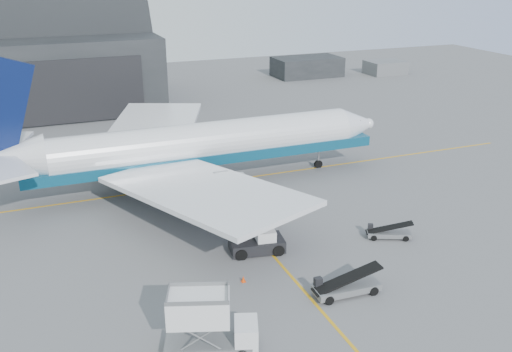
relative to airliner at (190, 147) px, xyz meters
name	(u,v)px	position (x,y,z in m)	size (l,w,h in m)	color
ground	(283,267)	(1.99, -20.01, -4.51)	(200.00, 200.00, 0.00)	#565659
taxi_lines	(231,208)	(1.99, -7.34, -4.50)	(80.00, 42.12, 0.02)	#CC9013
distant_bldg_a	(307,76)	(39.99, 51.99, -4.51)	(14.00, 8.00, 4.00)	black
distant_bldg_b	(385,74)	(56.99, 47.99, -4.51)	(8.00, 6.00, 2.80)	slate
airliner	(190,147)	(0.00, 0.00, 0.00)	(45.95, 44.56, 16.13)	white
catering_truck	(207,323)	(-6.77, -27.84, -2.46)	(6.28, 3.99, 4.05)	slate
pushback_tug	(258,243)	(1.16, -16.75, -3.72)	(4.89, 3.29, 2.11)	black
belt_loader_a	(346,287)	(4.70, -25.41, -3.88)	(5.42, 2.05, 2.06)	slate
belt_loader_b	(388,233)	(12.90, -18.76, -4.03)	(4.12, 2.78, 1.57)	slate
traffic_cone	(243,279)	(-1.79, -20.97, -4.28)	(0.35, 0.35, 0.50)	#E03D07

